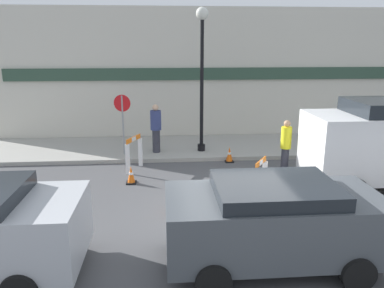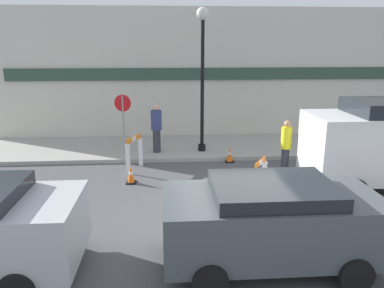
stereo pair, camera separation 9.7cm
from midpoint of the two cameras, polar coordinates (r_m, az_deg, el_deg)
name	(u,v)px [view 1 (the left image)]	position (r m, az deg, el deg)	size (l,w,h in m)	color
ground_plane	(235,219)	(9.13, 6.32, -11.25)	(60.00, 60.00, 0.00)	#4C4C4F
sidewalk_slab	(206,147)	(14.84, 1.92, -0.43)	(18.00, 3.36, 0.14)	#9E9B93
storefront_facade	(202,75)	(16.10, 1.30, 10.50)	(18.00, 0.22, 5.50)	beige
streetlamp_post	(202,61)	(13.54, 1.31, 12.51)	(0.44, 0.44, 5.11)	black
stop_sign	(123,115)	(13.53, -10.73, 4.41)	(0.59, 0.14, 2.16)	gray
barricade_0	(134,152)	(12.36, -9.04, -1.20)	(0.50, 0.89, 1.13)	white
barricade_1	(260,176)	(10.41, 10.08, -4.78)	(0.57, 0.77, 1.00)	white
traffic_cone_0	(174,201)	(9.21, -3.10, -8.71)	(0.30, 0.30, 0.67)	black
traffic_cone_1	(131,175)	(11.30, -9.51, -4.70)	(0.30, 0.30, 0.53)	black
traffic_cone_2	(229,155)	(13.18, 5.51, -1.64)	(0.30, 0.30, 0.54)	black
person_worker	(286,145)	(12.18, 13.87, -0.13)	(0.38, 0.38, 1.73)	#33333D
person_pedestrian	(156,127)	(13.72, -5.72, 2.60)	(0.42, 0.42, 1.78)	#33333D
parked_car_1	(273,218)	(7.16, 11.88, -11.02)	(3.94, 1.99, 1.63)	#4C5156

